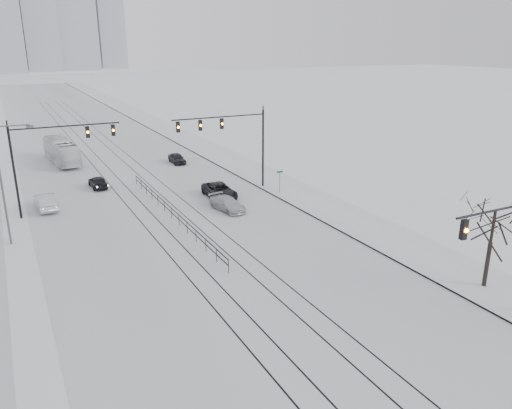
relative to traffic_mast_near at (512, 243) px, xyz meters
name	(u,v)px	position (x,y,z in m)	size (l,w,h in m)	color
road	(103,153)	(-10.79, 54.00, -4.55)	(22.00, 260.00, 0.02)	silver
sidewalk_east	(196,143)	(2.71, 54.00, -4.48)	(5.00, 260.00, 0.16)	silver
curb	(181,145)	(0.26, 54.00, -4.50)	(0.10, 260.00, 0.12)	gray
tram_rails	(141,189)	(-10.79, 34.00, -4.54)	(5.30, 180.00, 0.01)	black
skyline	(22,7)	(-5.77, 267.63, 26.08)	(96.00, 48.00, 72.00)	#A2A6B2
traffic_mast_near	(512,243)	(0.00, 0.00, 0.00)	(6.10, 0.37, 7.00)	black
traffic_mast_ne	(233,135)	(-2.64, 29.00, 1.20)	(9.60, 0.37, 8.00)	black
traffic_mast_nw	(50,151)	(-19.31, 30.00, 1.01)	(9.10, 0.37, 8.00)	black
street_light_west	(5,176)	(-22.99, 24.00, 0.65)	(2.73, 0.25, 9.00)	#595B60
bare_tree	(494,219)	(2.41, 3.00, -0.07)	(4.40, 4.40, 6.10)	black
median_fence	(171,213)	(-10.79, 24.00, -4.04)	(0.06, 24.00, 1.00)	black
street_sign	(280,179)	(1.01, 26.00, -2.96)	(0.70, 0.06, 2.40)	#595B60
sedan_sb_inner	(98,182)	(-14.63, 36.54, -3.94)	(1.47, 3.66, 1.25)	black
sedan_sb_outer	(46,202)	(-20.12, 31.50, -3.83)	(1.56, 4.47, 1.47)	silver
sedan_nb_front	(220,191)	(-4.77, 27.60, -3.86)	(2.33, 5.04, 1.40)	black
sedan_nb_right	(227,204)	(-5.63, 23.78, -3.95)	(1.70, 4.19, 1.22)	silver
sedan_nb_far	(177,158)	(-3.81, 43.37, -3.94)	(1.48, 3.67, 1.25)	black
box_truck	(62,151)	(-16.50, 50.13, -3.10)	(2.45, 10.47, 2.92)	white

